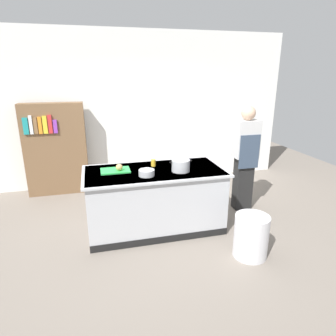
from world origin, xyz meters
name	(u,v)px	position (x,y,z in m)	size (l,w,h in m)	color
ground_plane	(155,227)	(0.00, 0.00, 0.00)	(10.00, 10.00, 0.00)	slate
back_wall	(132,110)	(0.00, 2.10, 1.50)	(6.40, 0.12, 3.00)	white
counter_island	(155,199)	(0.00, 0.00, 0.47)	(1.98, 0.98, 0.90)	#B7BABF
cutting_board	(115,170)	(-0.54, 0.09, 0.91)	(0.40, 0.28, 0.02)	green
onion	(119,167)	(-0.48, 0.05, 0.97)	(0.10, 0.10, 0.10)	tan
stock_pot	(181,165)	(0.35, -0.13, 0.98)	(0.32, 0.25, 0.16)	#B7BABF
mixing_bowl	(147,173)	(-0.15, -0.20, 0.94)	(0.21, 0.21, 0.08)	#B7BABF
juice_cup	(153,163)	(0.03, 0.19, 0.95)	(0.07, 0.07, 0.10)	yellow
trash_bin	(251,236)	(1.01, -1.00, 0.27)	(0.42, 0.42, 0.55)	silver
person_chef	(245,156)	(1.57, 0.29, 0.91)	(0.38, 0.25, 1.72)	black
bookshelf	(56,149)	(-1.49, 1.80, 0.85)	(1.10, 0.31, 1.70)	brown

